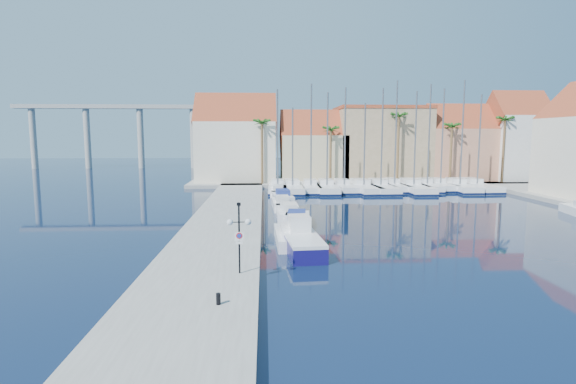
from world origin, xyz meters
name	(u,v)px	position (x,y,z in m)	size (l,w,h in m)	color
ground	(370,274)	(0.00, 0.00, 0.00)	(260.00, 260.00, 0.00)	black
quay_west	(225,223)	(-9.00, 13.50, 0.25)	(6.00, 77.00, 0.50)	gray
shore_north	(362,181)	(10.00, 48.00, 0.25)	(54.00, 16.00, 0.50)	gray
lamp_post	(239,227)	(-7.00, -1.12, 2.89)	(1.24, 0.37, 3.65)	black
bollard	(218,299)	(-7.65, -5.36, 0.74)	(0.19, 0.19, 0.48)	black
fishing_boat	(302,241)	(-3.32, 4.90, 0.72)	(2.56, 6.37, 2.18)	#130E56
motorboat_west_0	(290,236)	(-3.95, 7.20, 0.51)	(2.10, 6.15, 1.40)	white
motorboat_west_1	(297,220)	(-3.04, 12.97, 0.51)	(2.63, 6.52, 1.40)	white
motorboat_west_2	(288,212)	(-3.53, 17.07, 0.51)	(2.17, 6.70, 1.40)	white
motorboat_west_3	(282,204)	(-3.91, 22.13, 0.51)	(2.00, 5.83, 1.40)	white
motorboat_west_4	(282,196)	(-3.65, 27.70, 0.51)	(2.52, 6.60, 1.40)	white
motorboat_west_5	(278,191)	(-3.96, 32.47, 0.51)	(2.13, 5.68, 1.40)	white
motorboat_west_6	(280,187)	(-3.56, 36.93, 0.51)	(2.04, 5.82, 1.40)	white
sailboat_0	(278,187)	(-3.93, 35.93, 0.62)	(2.67, 9.05, 13.41)	white
sailboat_1	(292,188)	(-1.98, 35.93, 0.56)	(2.84, 10.30, 11.07)	white
sailboat_2	(311,187)	(0.46, 35.89, 0.63)	(2.63, 9.09, 14.09)	white
sailboat_3	(326,187)	(2.57, 35.71, 0.59)	(2.94, 10.09, 13.01)	white
sailboat_4	(343,187)	(4.90, 36.08, 0.62)	(2.99, 9.10, 13.68)	white
sailboat_5	(362,187)	(7.44, 35.85, 0.56)	(3.70, 11.07, 11.67)	white
sailboat_6	(379,187)	(9.78, 35.84, 0.59)	(3.09, 10.88, 13.60)	white
sailboat_7	(393,186)	(11.90, 36.76, 0.65)	(2.90, 8.92, 14.69)	white
sailboat_8	(412,187)	(14.23, 35.79, 0.57)	(3.27, 11.62, 13.21)	white
sailboat_9	(426,186)	(16.37, 36.41, 0.64)	(2.50, 8.61, 14.23)	white
sailboat_10	(439,185)	(18.40, 37.03, 0.65)	(2.76, 8.29, 13.72)	white
sailboat_11	(458,186)	(20.76, 36.20, 0.61)	(3.20, 10.48, 14.74)	white
sailboat_12	(475,186)	(23.13, 36.30, 0.58)	(3.34, 10.46, 12.89)	white
building_0	(236,142)	(-10.00, 47.00, 6.52)	(12.30, 9.00, 13.50)	beige
building_1	(313,150)	(2.00, 47.00, 5.30)	(10.30, 8.00, 11.00)	beige
building_2	(381,143)	(13.00, 48.00, 6.26)	(14.20, 10.20, 11.50)	#9C8660
building_3	(457,146)	(25.00, 47.00, 5.86)	(10.30, 8.00, 12.00)	tan
building_4	(515,139)	(34.00, 46.00, 6.97)	(8.30, 8.00, 14.00)	white
palm_0	(262,124)	(-6.00, 42.00, 9.08)	(2.60, 2.60, 10.15)	brown
palm_1	(331,131)	(4.00, 42.00, 8.14)	(2.60, 2.60, 9.15)	brown
palm_2	(399,118)	(14.00, 42.00, 10.02)	(2.60, 2.60, 11.15)	brown
palm_3	(452,128)	(22.00, 42.00, 8.61)	(2.60, 2.60, 9.65)	brown
palm_4	(505,121)	(30.00, 42.00, 9.55)	(2.60, 2.60, 10.65)	brown
viaduct	(118,123)	(-39.07, 82.00, 10.25)	(48.00, 2.20, 14.45)	#9E9E99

